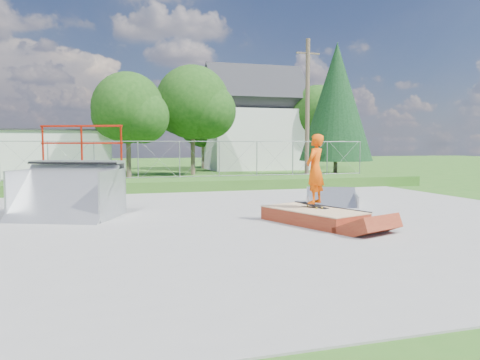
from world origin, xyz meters
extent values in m
plane|color=#2A601B|center=(0.00, 0.00, 0.00)|extent=(120.00, 120.00, 0.00)
cube|color=gray|center=(0.00, 0.00, 0.02)|extent=(20.00, 16.00, 0.04)
cube|color=#2A601B|center=(0.00, 9.50, 0.25)|extent=(24.00, 3.00, 0.50)
cube|color=maroon|center=(1.70, -0.96, 0.19)|extent=(2.22, 3.07, 0.39)
cube|color=tan|center=(1.70, -0.96, 0.40)|extent=(2.24, 3.10, 0.03)
cube|color=black|center=(1.86, -0.72, 0.46)|extent=(0.61, 0.79, 0.13)
imported|color=#ED5007|center=(1.86, -0.72, 1.40)|extent=(0.82, 0.79, 1.89)
cube|color=white|center=(-8.00, 22.00, 1.50)|extent=(10.00, 6.00, 3.00)
cube|color=white|center=(9.00, 26.00, 2.50)|extent=(8.00, 6.00, 5.00)
cube|color=#28282D|center=(9.00, 26.00, 5.90)|extent=(8.40, 6.08, 6.08)
cylinder|color=brown|center=(7.50, 12.00, 4.00)|extent=(0.24, 0.24, 8.00)
cylinder|color=brown|center=(-2.00, 18.00, 1.22)|extent=(0.30, 0.30, 2.45)
sphere|color=#173D10|center=(-2.00, 18.00, 4.41)|extent=(4.48, 4.48, 4.48)
sphere|color=#173D10|center=(-1.16, 17.44, 3.85)|extent=(3.36, 3.36, 3.36)
cylinder|color=brown|center=(2.50, 20.00, 1.40)|extent=(0.30, 0.30, 2.80)
sphere|color=#173D10|center=(2.50, 20.00, 5.04)|extent=(5.12, 5.12, 5.12)
sphere|color=#173D10|center=(3.46, 19.36, 4.40)|extent=(3.84, 3.84, 3.84)
cylinder|color=brown|center=(14.00, 24.00, 1.31)|extent=(0.30, 0.30, 2.62)
sphere|color=#173D10|center=(14.00, 24.00, 4.72)|extent=(4.80, 4.80, 4.80)
sphere|color=#173D10|center=(14.90, 23.40, 4.12)|extent=(3.60, 3.60, 3.60)
cylinder|color=brown|center=(5.00, 28.00, 1.05)|extent=(0.30, 0.30, 2.10)
sphere|color=#173D10|center=(5.00, 28.00, 3.78)|extent=(3.84, 3.84, 3.84)
sphere|color=#173D10|center=(5.72, 27.52, 3.30)|extent=(2.88, 2.88, 2.88)
cylinder|color=brown|center=(12.00, 17.00, 0.60)|extent=(0.28, 0.28, 1.20)
cone|color=black|center=(12.00, 17.00, 5.05)|extent=(5.04, 5.04, 8.10)
camera|label=1|loc=(-3.74, -12.28, 2.15)|focal=35.00mm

